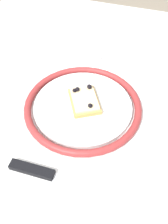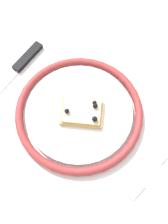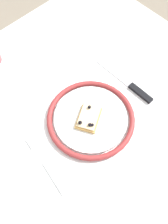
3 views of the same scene
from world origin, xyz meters
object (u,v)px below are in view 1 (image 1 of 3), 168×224
Objects in this scene: dining_table at (94,134)px; fork at (99,58)px; knife at (48,174)px; pizza_slice_near at (84,100)px; plate at (83,105)px.

fork reaches higher than dining_table.
dining_table is 4.25× the size of knife.
pizza_slice_near is at bearing -106.70° from dining_table.
pizza_slice_near is 0.53× the size of fork.
dining_table is 0.10m from plate.
fork is at bearing -175.54° from pizza_slice_near.
knife is (0.18, -0.04, 0.09)m from dining_table.
dining_table is 0.11m from pizza_slice_near.
dining_table is 0.22m from fork.
knife is at bearing 0.11° from fork.
pizza_slice_near is at bearing 165.06° from plate.
knife reaches higher than dining_table.
plate is 1.13× the size of knife.
plate is 0.19m from fork.
fork is (-0.19, -0.04, 0.09)m from dining_table.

